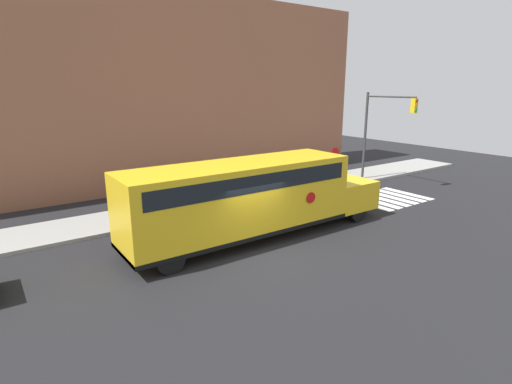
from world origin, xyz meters
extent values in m
plane|color=black|center=(0.00, 0.00, 0.00)|extent=(60.00, 60.00, 0.00)
cube|color=#9E9E99|center=(0.00, 6.50, 0.07)|extent=(44.00, 3.00, 0.15)
cube|color=#935B42|center=(0.00, 13.00, 5.63)|extent=(32.00, 4.00, 11.27)
cube|color=white|center=(8.36, 2.00, 0.00)|extent=(0.50, 3.20, 0.01)
cube|color=white|center=(9.06, 2.00, 0.00)|extent=(0.50, 3.20, 0.01)
cube|color=white|center=(9.76, 2.00, 0.00)|extent=(0.50, 3.20, 0.01)
cube|color=white|center=(10.46, 2.00, 0.00)|extent=(0.50, 3.20, 0.01)
cube|color=white|center=(11.16, 2.00, 0.00)|extent=(0.50, 3.20, 0.01)
cube|color=white|center=(11.86, 2.00, 0.00)|extent=(0.50, 3.20, 0.01)
cube|color=yellow|center=(0.10, 1.44, 1.79)|extent=(9.24, 2.50, 2.68)
cube|color=yellow|center=(5.85, 1.44, 1.09)|extent=(2.26, 2.50, 1.28)
cube|color=black|center=(0.10, 1.44, 0.53)|extent=(9.24, 2.54, 0.16)
cube|color=black|center=(0.10, 1.44, 2.58)|extent=(8.50, 2.53, 0.64)
cylinder|color=red|center=(2.64, 0.15, 1.66)|extent=(0.44, 0.02, 0.44)
cylinder|color=black|center=(5.73, 2.52, 0.50)|extent=(1.00, 0.30, 1.00)
cylinder|color=black|center=(5.73, 0.36, 0.50)|extent=(1.00, 0.30, 1.00)
cylinder|color=black|center=(-3.32, 2.52, 0.50)|extent=(1.00, 0.30, 1.00)
cylinder|color=black|center=(-3.32, 0.36, 0.50)|extent=(1.00, 0.30, 1.00)
cylinder|color=#38383A|center=(9.32, 5.39, 1.08)|extent=(0.07, 0.07, 2.15)
cylinder|color=red|center=(9.32, 5.35, 2.12)|extent=(0.70, 0.03, 0.70)
cylinder|color=#38383A|center=(12.34, 5.69, 2.80)|extent=(0.16, 0.16, 5.60)
cylinder|color=#38383A|center=(12.34, 4.00, 5.35)|extent=(0.10, 3.37, 0.10)
cube|color=yellow|center=(12.34, 2.41, 4.90)|extent=(0.28, 0.28, 0.80)
cylinder|color=red|center=(12.34, 2.26, 5.16)|extent=(0.18, 0.02, 0.18)
cylinder|color=#EAB214|center=(12.34, 2.26, 4.90)|extent=(0.18, 0.02, 0.18)
cylinder|color=green|center=(12.34, 2.26, 4.64)|extent=(0.18, 0.02, 0.18)
camera|label=1|loc=(-7.93, -11.05, 5.93)|focal=28.00mm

